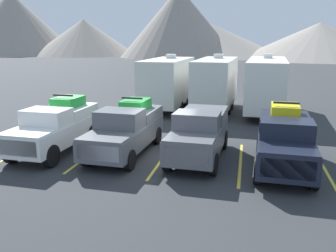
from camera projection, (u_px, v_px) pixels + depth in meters
ground_plane at (164, 156)px, 16.35m from camera, size 240.00×240.00×0.00m
pickup_truck_a at (56, 126)px, 16.88m from camera, size 2.36×5.36×2.54m
pickup_truck_b at (126, 129)px, 16.66m from camera, size 2.36×5.73×2.43m
pickup_truck_c at (199, 133)px, 15.91m from camera, size 2.29×5.32×2.16m
pickup_truck_d at (285, 140)px, 14.71m from camera, size 2.40×5.47×2.57m
lot_stripe_a at (27, 148)px, 17.54m from camera, size 0.12×5.50×0.01m
lot_stripe_b at (92, 153)px, 16.85m from camera, size 0.12×5.50×0.01m
lot_stripe_c at (163, 158)px, 16.16m from camera, size 0.12×5.50×0.01m
lot_stripe_d at (240, 163)px, 15.48m from camera, size 0.12×5.50×0.01m
lot_stripe_e at (325, 169)px, 14.79m from camera, size 0.12×5.50×0.01m
camper_trailer_a at (167, 81)px, 26.40m from camera, size 2.95×7.76×3.93m
camper_trailer_b at (216, 82)px, 25.63m from camera, size 2.76×8.18×3.98m
camper_trailer_c at (266, 83)px, 24.99m from camera, size 2.89×9.17×4.01m
mountain_ridge at (215, 32)px, 95.69m from camera, size 171.63×46.41×17.81m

